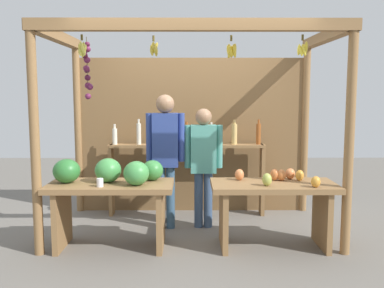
% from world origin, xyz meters
% --- Properties ---
extents(ground_plane, '(12.00, 12.00, 0.00)m').
position_xyz_m(ground_plane, '(0.00, 0.00, 0.00)').
color(ground_plane, slate).
rests_on(ground_plane, ground).
extents(market_stall, '(3.38, 1.82, 2.45)m').
position_xyz_m(market_stall, '(-0.01, 0.42, 1.40)').
color(market_stall, olive).
rests_on(market_stall, ground).
extents(fruit_counter_left, '(1.38, 0.64, 0.99)m').
position_xyz_m(fruit_counter_left, '(-0.90, -0.63, 0.67)').
color(fruit_counter_left, olive).
rests_on(fruit_counter_left, ground).
extents(fruit_counter_right, '(1.37, 0.64, 0.86)m').
position_xyz_m(fruit_counter_right, '(0.90, -0.64, 0.55)').
color(fruit_counter_right, olive).
rests_on(fruit_counter_right, ground).
extents(bottle_shelf_unit, '(2.17, 0.22, 1.35)m').
position_xyz_m(bottle_shelf_unit, '(-0.05, 0.64, 0.81)').
color(bottle_shelf_unit, olive).
rests_on(bottle_shelf_unit, ground).
extents(vendor_man, '(0.48, 0.23, 1.69)m').
position_xyz_m(vendor_man, '(-0.33, 0.04, 1.02)').
color(vendor_man, '#375875').
rests_on(vendor_man, ground).
extents(vendor_woman, '(0.48, 0.21, 1.52)m').
position_xyz_m(vendor_woman, '(0.15, 0.07, 0.90)').
color(vendor_woman, '#374E70').
rests_on(vendor_woman, ground).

